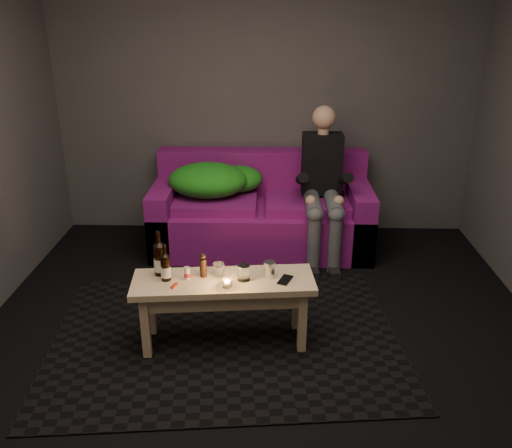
{
  "coord_description": "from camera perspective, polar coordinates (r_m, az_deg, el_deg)",
  "views": [
    {
      "loc": [
        0.05,
        -2.93,
        2.17
      ],
      "look_at": [
        -0.06,
        1.13,
        0.49
      ],
      "focal_mm": 38.0,
      "sensor_mm": 36.0,
      "label": 1
    }
  ],
  "objects": [
    {
      "name": "pepper_mill",
      "position": [
        3.58,
        -5.58,
        -4.6
      ],
      "size": [
        0.06,
        0.06,
        0.13
      ],
      "primitive_type": "cylinder",
      "rotation": [
        0.0,
        0.0,
        0.26
      ],
      "color": "black",
      "rests_on": "coffee_table"
    },
    {
      "name": "green_blanket",
      "position": [
        5.0,
        -4.52,
        4.64
      ],
      "size": [
        0.87,
        0.6,
        0.3
      ],
      "color": "#1D7B16",
      "rests_on": "sofa"
    },
    {
      "name": "person",
      "position": [
        4.84,
        7.04,
        4.46
      ],
      "size": [
        0.36,
        0.83,
        1.33
      ],
      "color": "black",
      "rests_on": "sofa"
    },
    {
      "name": "coffee_table",
      "position": [
        3.6,
        -3.42,
        -7.04
      ],
      "size": [
        1.22,
        0.49,
        0.49
      ],
      "rotation": [
        0.0,
        0.0,
        0.09
      ],
      "color": "#E8BF88",
      "rests_on": "rug"
    },
    {
      "name": "tumbler_back",
      "position": [
        3.59,
        -3.95,
        -4.8
      ],
      "size": [
        0.1,
        0.1,
        0.09
      ],
      "primitive_type": "cylinder",
      "rotation": [
        0.0,
        0.0,
        0.42
      ],
      "color": "white",
      "rests_on": "coffee_table"
    },
    {
      "name": "floor",
      "position": [
        3.64,
        0.43,
        -14.07
      ],
      "size": [
        4.5,
        4.5,
        0.0
      ],
      "primitive_type": "plane",
      "color": "black",
      "rests_on": "ground"
    },
    {
      "name": "beer_bottle_b",
      "position": [
        3.55,
        -9.51,
        -4.49
      ],
      "size": [
        0.06,
        0.06,
        0.25
      ],
      "color": "black",
      "rests_on": "coffee_table"
    },
    {
      "name": "steel_cup",
      "position": [
        3.56,
        1.43,
        -4.78
      ],
      "size": [
        0.08,
        0.08,
        0.11
      ],
      "primitive_type": "cylinder",
      "rotation": [
        0.0,
        0.0,
        -0.02
      ],
      "color": "silver",
      "rests_on": "coffee_table"
    },
    {
      "name": "red_lighter",
      "position": [
        3.5,
        -8.6,
        -6.43
      ],
      "size": [
        0.04,
        0.07,
        0.01
      ],
      "primitive_type": "cube",
      "rotation": [
        0.0,
        0.0,
        -0.36
      ],
      "color": "red",
      "rests_on": "coffee_table"
    },
    {
      "name": "room",
      "position": [
        3.44,
        0.68,
        13.66
      ],
      "size": [
        4.5,
        4.5,
        4.5
      ],
      "color": "silver",
      "rests_on": "ground"
    },
    {
      "name": "salt_shaker",
      "position": [
        3.56,
        -7.27,
        -5.15
      ],
      "size": [
        0.04,
        0.04,
        0.08
      ],
      "primitive_type": "cylinder",
      "rotation": [
        0.0,
        0.0,
        0.05
      ],
      "color": "silver",
      "rests_on": "coffee_table"
    },
    {
      "name": "beer_bottle_a",
      "position": [
        3.62,
        -10.11,
        -3.62
      ],
      "size": [
        0.08,
        0.08,
        0.31
      ],
      "color": "black",
      "rests_on": "coffee_table"
    },
    {
      "name": "rug",
      "position": [
        3.85,
        -3.22,
        -11.79
      ],
      "size": [
        2.53,
        1.94,
        0.01
      ],
      "primitive_type": "cube",
      "rotation": [
        0.0,
        0.0,
        0.09
      ],
      "color": "black",
      "rests_on": "floor"
    },
    {
      "name": "tealight",
      "position": [
        3.45,
        -3.07,
        -6.25
      ],
      "size": [
        0.07,
        0.07,
        0.05
      ],
      "color": "white",
      "rests_on": "coffee_table"
    },
    {
      "name": "smartphone",
      "position": [
        3.54,
        3.09,
        -5.89
      ],
      "size": [
        0.11,
        0.15,
        0.01
      ],
      "primitive_type": "cube",
      "rotation": [
        0.0,
        0.0,
        -0.38
      ],
      "color": "black",
      "rests_on": "coffee_table"
    },
    {
      "name": "tumbler_front",
      "position": [
        3.52,
        -1.31,
        -5.14
      ],
      "size": [
        0.09,
        0.09,
        0.1
      ],
      "primitive_type": "cylinder",
      "rotation": [
        0.0,
        0.0,
        0.09
      ],
      "color": "white",
      "rests_on": "coffee_table"
    },
    {
      "name": "sofa",
      "position": [
        5.1,
        0.58,
        1.05
      ],
      "size": [
        1.99,
        0.89,
        0.85
      ],
      "color": "#710F69",
      "rests_on": "floor"
    }
  ]
}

